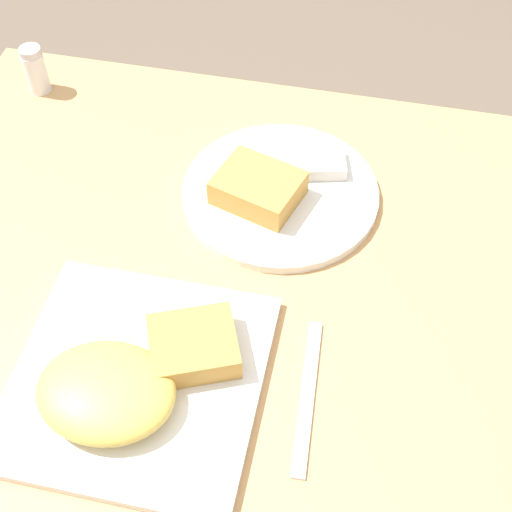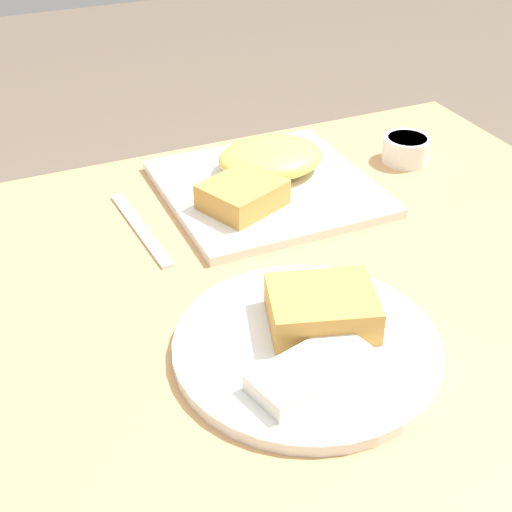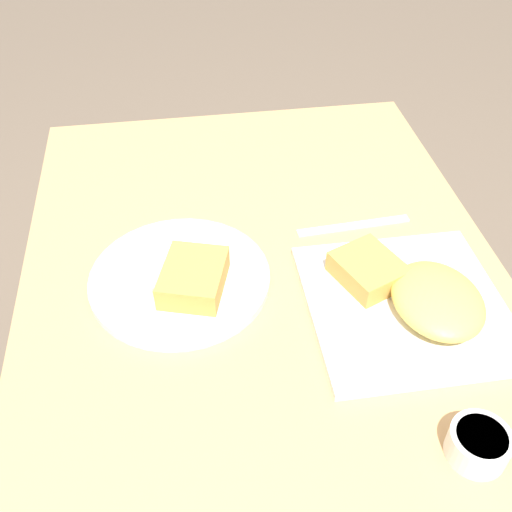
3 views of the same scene
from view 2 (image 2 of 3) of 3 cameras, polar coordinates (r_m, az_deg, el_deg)
name	(u,v)px [view 2 (image 2 of 3)]	position (r m, az deg, el deg)	size (l,w,h in m)	color
dining_table	(263,334)	(0.91, 0.56, -6.28)	(1.06, 0.77, 0.71)	tan
plate_square_near	(266,177)	(1.04, 0.78, 6.33)	(0.29, 0.29, 0.06)	white
plate_oval_far	(311,339)	(0.76, 4.39, -6.64)	(0.28, 0.28, 0.05)	white
sauce_ramekin	(406,149)	(1.15, 11.93, 8.40)	(0.07, 0.07, 0.04)	white
butter_knife	(140,229)	(0.97, -9.25, 2.18)	(0.03, 0.20, 0.00)	silver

